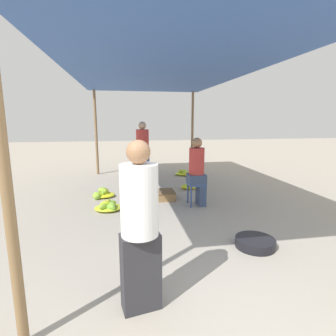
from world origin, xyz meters
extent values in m
cylinder|color=olive|center=(-1.53, 0.30, 1.29)|extent=(0.08, 0.08, 2.58)
cylinder|color=olive|center=(-1.53, 6.78, 1.29)|extent=(0.08, 0.08, 2.58)
cylinder|color=olive|center=(1.53, 6.78, 1.29)|extent=(0.08, 0.08, 2.58)
cube|color=#33569E|center=(0.00, 3.54, 2.60)|extent=(3.46, 6.88, 0.04)
cube|color=#2D2D33|center=(-0.61, 0.55, 0.36)|extent=(0.37, 0.25, 0.72)
cylinder|color=white|center=(-0.61, 0.55, 1.03)|extent=(0.38, 0.38, 0.62)
sphere|color=#9E704C|center=(-0.61, 0.55, 1.44)|extent=(0.20, 0.20, 0.20)
cube|color=#384C84|center=(0.69, 3.30, 0.44)|extent=(0.34, 0.34, 0.04)
cylinder|color=#384C84|center=(0.55, 3.17, 0.21)|extent=(0.04, 0.04, 0.42)
cylinder|color=#384C84|center=(0.82, 3.17, 0.21)|extent=(0.04, 0.04, 0.42)
cylinder|color=#384C84|center=(0.55, 3.44, 0.21)|extent=(0.04, 0.04, 0.42)
cylinder|color=#384C84|center=(0.82, 3.44, 0.21)|extent=(0.04, 0.04, 0.42)
cube|color=#384766|center=(0.79, 3.30, 0.23)|extent=(0.14, 0.31, 0.46)
cube|color=#384766|center=(0.69, 3.30, 0.55)|extent=(0.34, 0.34, 0.18)
cylinder|color=#BF3833|center=(0.69, 3.30, 0.90)|extent=(0.30, 0.30, 0.52)
sphere|color=#9E704C|center=(0.69, 3.30, 1.26)|extent=(0.20, 0.20, 0.20)
cylinder|color=black|center=(0.99, 1.45, 0.06)|extent=(0.53, 0.53, 0.12)
ellipsoid|color=#81B835|center=(-0.98, 3.20, 0.12)|extent=(0.19, 0.29, 0.12)
ellipsoid|color=#A6C72E|center=(-1.05, 3.32, 0.14)|extent=(0.16, 0.31, 0.10)
ellipsoid|color=#96C031|center=(-1.10, 3.19, 0.13)|extent=(0.27, 0.30, 0.13)
ellipsoid|color=#75B337|center=(-1.02, 3.18, 0.09)|extent=(0.30, 0.28, 0.12)
ellipsoid|color=yellow|center=(-1.10, 3.22, 0.14)|extent=(0.26, 0.26, 0.12)
ellipsoid|color=#8EBD33|center=(-1.01, 3.39, 0.09)|extent=(0.28, 0.23, 0.13)
ellipsoid|color=#BACF2B|center=(-1.04, 3.29, 0.05)|extent=(0.52, 0.45, 0.10)
ellipsoid|color=#8FBD33|center=(-1.32, 4.04, 0.10)|extent=(0.22, 0.26, 0.12)
ellipsoid|color=#7DB636|center=(-1.19, 4.19, 0.13)|extent=(0.11, 0.32, 0.12)
ellipsoid|color=#B9CE2B|center=(-1.16, 4.23, 0.11)|extent=(0.19, 0.33, 0.13)
ellipsoid|color=#93BF32|center=(-1.20, 4.15, 0.17)|extent=(0.26, 0.24, 0.11)
ellipsoid|color=#82B835|center=(-1.30, 4.03, 0.07)|extent=(0.23, 0.25, 0.14)
ellipsoid|color=#A1C52F|center=(-1.19, 4.19, 0.16)|extent=(0.25, 0.33, 0.10)
ellipsoid|color=yellow|center=(-1.19, 4.19, 0.05)|extent=(0.48, 0.42, 0.10)
ellipsoid|color=#AAC82E|center=(1.03, 6.15, 0.13)|extent=(0.21, 0.24, 0.11)
ellipsoid|color=#93BF32|center=(1.16, 6.28, 0.10)|extent=(0.24, 0.24, 0.09)
ellipsoid|color=yellow|center=(1.14, 5.98, 0.06)|extent=(0.26, 0.28, 0.12)
ellipsoid|color=yellow|center=(1.05, 6.27, 0.09)|extent=(0.25, 0.26, 0.10)
ellipsoid|color=#BED02A|center=(1.10, 6.17, 0.05)|extent=(0.50, 0.44, 0.10)
ellipsoid|color=#8ABB33|center=(0.85, 4.56, 0.28)|extent=(0.21, 0.32, 0.10)
ellipsoid|color=#8ABB33|center=(0.94, 4.55, 0.18)|extent=(0.15, 0.28, 0.12)
ellipsoid|color=#A7C72E|center=(0.80, 4.49, 0.08)|extent=(0.26, 0.28, 0.11)
ellipsoid|color=#CAD528|center=(0.91, 4.62, 0.09)|extent=(0.18, 0.32, 0.10)
ellipsoid|color=yellow|center=(0.87, 4.56, 0.05)|extent=(0.41, 0.36, 0.10)
cube|color=olive|center=(0.09, 3.82, 0.08)|extent=(0.48, 0.48, 0.16)
cube|color=brown|center=(0.09, 3.82, 0.17)|extent=(0.50, 0.50, 0.02)
cube|color=#384766|center=(-0.19, 5.70, 0.38)|extent=(0.38, 0.22, 0.77)
cylinder|color=#BF3833|center=(-0.19, 5.70, 1.10)|extent=(0.37, 0.37, 0.67)
sphere|color=tan|center=(-0.19, 5.70, 1.54)|extent=(0.22, 0.22, 0.22)
camera|label=1|loc=(-0.74, -1.60, 1.70)|focal=28.00mm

